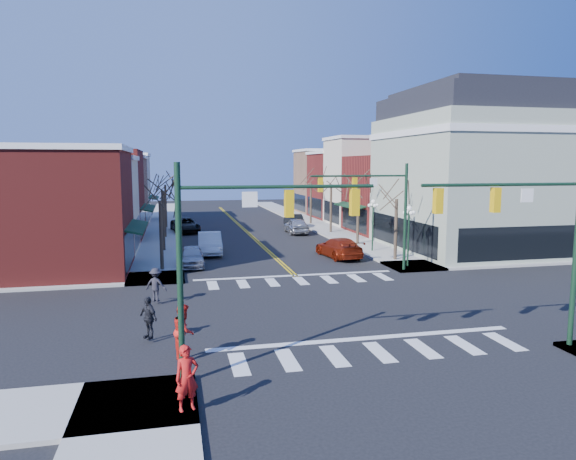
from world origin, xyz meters
TOP-DOWN VIEW (x-y plane):
  - ground at (0.00, 0.00)m, footprint 160.00×160.00m
  - sidewalk_left at (-8.75, 20.00)m, footprint 3.50×70.00m
  - sidewalk_right at (8.75, 20.00)m, footprint 3.50×70.00m
  - bldg_left_brick_a at (-15.50, 11.75)m, footprint 10.00×8.50m
  - bldg_left_stucco_a at (-15.50, 19.50)m, footprint 10.00×7.00m
  - bldg_left_brick_b at (-15.50, 27.50)m, footprint 10.00×9.00m
  - bldg_left_tan at (-15.50, 35.75)m, footprint 10.00×7.50m
  - bldg_left_stucco_b at (-15.50, 43.50)m, footprint 10.00×8.00m
  - bldg_right_brick_a at (15.50, 25.75)m, footprint 10.00×8.50m
  - bldg_right_stucco at (15.50, 33.50)m, footprint 10.00×7.00m
  - bldg_right_brick_b at (15.50, 41.00)m, footprint 10.00×8.00m
  - bldg_right_tan at (15.50, 49.00)m, footprint 10.00×8.00m
  - victorian_corner at (16.50, 14.50)m, footprint 12.25×14.25m
  - traffic_mast_near_left at (-5.55, -7.40)m, footprint 6.60×0.28m
  - traffic_mast_near_right at (5.55, -7.40)m, footprint 6.60×0.28m
  - traffic_mast_far_right at (5.55, 7.40)m, footprint 6.60×0.28m
  - lamppost_corner at (8.20, 8.50)m, footprint 0.36×0.36m
  - lamppost_midblock at (8.20, 15.00)m, footprint 0.36×0.36m
  - tree_left_a at (-8.40, 11.00)m, footprint 0.24×0.24m
  - tree_left_b at (-8.40, 19.00)m, footprint 0.24×0.24m
  - tree_left_c at (-8.40, 27.00)m, footprint 0.24×0.24m
  - tree_left_d at (-8.40, 35.00)m, footprint 0.24×0.24m
  - tree_right_a at (8.40, 11.00)m, footprint 0.24×0.24m
  - tree_right_b at (8.40, 19.00)m, footprint 0.24×0.24m
  - tree_right_c at (8.40, 27.00)m, footprint 0.24×0.24m
  - tree_right_d at (8.40, 35.00)m, footprint 0.24×0.24m
  - car_left_near at (-6.40, 12.28)m, footprint 1.82×4.31m
  - car_left_mid at (-4.80, 17.15)m, footprint 2.02×5.29m
  - car_left_far at (-6.40, 30.99)m, footprint 3.24×5.83m
  - car_right_near at (4.80, 13.38)m, footprint 2.73×5.53m
  - car_right_mid at (4.84, 27.56)m, footprint 2.01×4.82m
  - car_right_far at (5.75, 32.72)m, footprint 1.92×4.82m
  - pedestrian_red_a at (-7.30, -9.62)m, footprint 0.80×0.64m
  - pedestrian_red_b at (-7.30, -5.40)m, footprint 0.85×1.04m
  - pedestrian_dark_a at (-8.66, -3.06)m, footprint 0.96×1.05m
  - pedestrian_dark_b at (-8.54, 2.71)m, footprint 1.28×1.04m

SIDE VIEW (x-z plane):
  - ground at x=0.00m, z-range 0.00..0.00m
  - sidewalk_left at x=-8.75m, z-range 0.00..0.15m
  - sidewalk_right at x=8.75m, z-range 0.00..0.15m
  - car_left_near at x=-6.40m, z-range 0.00..1.45m
  - car_left_far at x=-6.40m, z-range 0.00..1.54m
  - car_right_near at x=4.80m, z-range 0.00..1.55m
  - car_right_far at x=5.75m, z-range 0.00..1.56m
  - car_right_mid at x=4.84m, z-range 0.00..1.63m
  - car_left_mid at x=-4.80m, z-range 0.00..1.72m
  - pedestrian_dark_a at x=-8.66m, z-range 0.15..1.87m
  - pedestrian_dark_b at x=-8.54m, z-range 0.15..1.88m
  - pedestrian_red_a at x=-7.30m, z-range 0.15..2.05m
  - pedestrian_red_b at x=-7.30m, z-range 0.15..2.12m
  - tree_left_c at x=-8.40m, z-range 0.00..4.55m
  - tree_right_a at x=8.40m, z-range 0.00..4.62m
  - tree_left_a at x=-8.40m, z-range 0.00..4.76m
  - tree_right_c at x=8.40m, z-range 0.00..4.83m
  - tree_left_d at x=-8.40m, z-range 0.00..4.90m
  - tree_right_d at x=8.40m, z-range 0.00..4.97m
  - tree_left_b at x=-8.40m, z-range 0.00..5.04m
  - tree_right_b at x=8.40m, z-range 0.00..5.18m
  - lamppost_corner at x=8.20m, z-range 0.80..5.13m
  - lamppost_midblock at x=8.20m, z-range 0.80..5.13m
  - bldg_left_stucco_a at x=-15.50m, z-range 0.00..7.50m
  - bldg_left_tan at x=-15.50m, z-range 0.00..7.80m
  - bldg_left_brick_a at x=-15.50m, z-range 0.00..8.00m
  - bldg_right_brick_a at x=15.50m, z-range 0.00..8.00m
  - bldg_left_stucco_b at x=-15.50m, z-range 0.00..8.20m
  - bldg_left_brick_b at x=-15.50m, z-range 0.00..8.50m
  - bldg_right_brick_b at x=15.50m, z-range 0.00..8.50m
  - bldg_right_tan at x=15.50m, z-range 0.00..9.00m
  - traffic_mast_near_left at x=-5.55m, z-range 1.11..8.31m
  - traffic_mast_near_right at x=5.55m, z-range 1.11..8.31m
  - traffic_mast_far_right at x=5.55m, z-range 1.11..8.31m
  - bldg_right_stucco at x=15.50m, z-range 0.00..10.00m
  - victorian_corner at x=16.50m, z-range 0.01..13.31m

